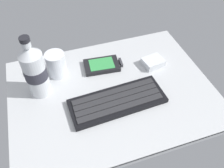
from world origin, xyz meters
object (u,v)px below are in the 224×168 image
Objects in this scene: keyboard at (117,101)px; water_bottle at (35,71)px; juice_cup at (57,65)px; charger_block at (153,62)px; handheld_device at (103,65)px.

water_bottle reaches higher than keyboard.
water_bottle is (-21.30, 12.01, 8.20)cm from keyboard.
juice_cup reaches higher than keyboard.
keyboard is at bearing -145.39° from charger_block.
juice_cup is at bearing 43.98° from water_bottle.
handheld_device is (0.74, 16.69, -0.08)cm from keyboard.
juice_cup is 33.16cm from charger_block.
handheld_device is 16.03cm from juice_cup.
charger_block is at bearing 34.61° from keyboard.
juice_cup reaches higher than handheld_device.
keyboard is at bearing -29.42° from water_bottle.
handheld_device is 1.56× the size of juice_cup.
handheld_device is at bearing -5.46° from juice_cup.
juice_cup is 1.21× the size of charger_block.
water_bottle is at bearing -136.02° from juice_cup.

